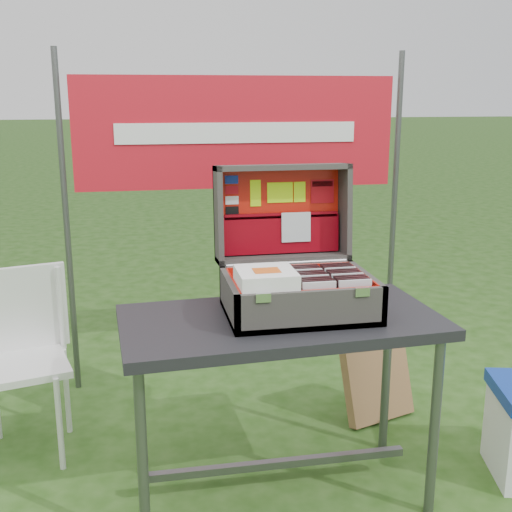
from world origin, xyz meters
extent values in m
plane|color=#204610|center=(0.00, 0.00, 0.00)|extent=(80.00, 80.00, 0.00)
cube|color=black|center=(-0.02, 0.02, 0.69)|extent=(1.17, 0.64, 0.04)
cylinder|color=#59595B|center=(-0.53, -0.21, 0.34)|extent=(0.04, 0.04, 0.67)
cylinder|color=#59595B|center=(0.49, -0.21, 0.34)|extent=(0.04, 0.04, 0.67)
cylinder|color=#59595B|center=(-0.53, 0.24, 0.34)|extent=(0.04, 0.04, 0.67)
cylinder|color=#59595B|center=(0.49, 0.24, 0.34)|extent=(0.04, 0.04, 0.67)
cube|color=#59595B|center=(-0.02, 0.02, 0.12)|extent=(0.99, 0.03, 0.03)
cube|color=#4F4D48|center=(0.05, 0.03, 0.72)|extent=(0.53, 0.38, 0.02)
cube|color=#4F4D48|center=(0.05, -0.14, 0.78)|extent=(0.53, 0.02, 0.14)
cube|color=#4F4D48|center=(0.05, 0.21, 0.78)|extent=(0.53, 0.02, 0.14)
cube|color=#4F4D48|center=(-0.20, 0.03, 0.78)|extent=(0.02, 0.38, 0.14)
cube|color=#4F4D48|center=(0.30, 0.03, 0.78)|extent=(0.02, 0.38, 0.14)
cube|color=red|center=(0.05, 0.03, 0.73)|extent=(0.48, 0.33, 0.01)
cube|color=silver|center=(-0.12, -0.15, 0.84)|extent=(0.05, 0.01, 0.03)
cube|color=silver|center=(0.22, -0.15, 0.84)|extent=(0.05, 0.01, 0.03)
cylinder|color=silver|center=(0.05, 0.22, 0.85)|extent=(0.47, 0.02, 0.02)
cube|color=#4F4D48|center=(0.05, 0.37, 1.03)|extent=(0.53, 0.05, 0.38)
cube|color=#4F4D48|center=(0.05, 0.32, 1.21)|extent=(0.53, 0.14, 0.03)
cube|color=#4F4D48|center=(0.05, 0.29, 0.86)|extent=(0.53, 0.14, 0.03)
cube|color=#4F4D48|center=(-0.20, 0.31, 1.03)|extent=(0.02, 0.17, 0.39)
cube|color=#4F4D48|center=(0.30, 0.31, 1.03)|extent=(0.02, 0.17, 0.39)
cube|color=red|center=(0.05, 0.35, 1.03)|extent=(0.48, 0.03, 0.33)
cube|color=red|center=(0.05, -0.13, 0.79)|extent=(0.48, 0.01, 0.12)
cube|color=red|center=(0.05, 0.20, 0.79)|extent=(0.48, 0.01, 0.12)
cube|color=red|center=(-0.19, 0.03, 0.79)|extent=(0.01, 0.33, 0.12)
cube|color=red|center=(0.29, 0.03, 0.79)|extent=(0.01, 0.33, 0.12)
cube|color=maroon|center=(0.05, 0.33, 0.94)|extent=(0.46, 0.04, 0.15)
cube|color=maroon|center=(0.05, 0.33, 1.02)|extent=(0.45, 0.02, 0.02)
cube|color=silver|center=(0.11, 0.31, 0.97)|extent=(0.12, 0.02, 0.12)
cube|color=#1933B2|center=(-0.14, 0.36, 1.16)|extent=(0.05, 0.01, 0.03)
cube|color=#B30C15|center=(-0.14, 0.36, 1.12)|extent=(0.05, 0.01, 0.03)
cube|color=white|center=(-0.14, 0.35, 1.08)|extent=(0.05, 0.01, 0.03)
cube|color=black|center=(-0.14, 0.35, 1.04)|extent=(0.05, 0.01, 0.03)
cube|color=#AEE70E|center=(-0.05, 0.35, 1.11)|extent=(0.04, 0.01, 0.10)
cube|color=#AEE70E|center=(0.05, 0.35, 1.11)|extent=(0.10, 0.01, 0.08)
cube|color=#AEE70E|center=(0.13, 0.35, 1.11)|extent=(0.05, 0.01, 0.08)
cube|color=#B30C15|center=(0.22, 0.35, 1.11)|extent=(0.09, 0.01, 0.09)
cube|color=black|center=(0.22, 0.36, 1.14)|extent=(0.08, 0.00, 0.02)
cube|color=silver|center=(0.08, -0.11, 0.80)|extent=(0.12, 0.01, 0.13)
cube|color=black|center=(0.08, -0.09, 0.80)|extent=(0.12, 0.01, 0.13)
cube|color=black|center=(0.08, -0.07, 0.80)|extent=(0.12, 0.01, 0.13)
cube|color=black|center=(0.08, -0.05, 0.80)|extent=(0.12, 0.01, 0.13)
cube|color=silver|center=(0.08, -0.03, 0.80)|extent=(0.12, 0.01, 0.13)
cube|color=black|center=(0.08, -0.01, 0.80)|extent=(0.12, 0.01, 0.13)
cube|color=black|center=(0.08, 0.02, 0.80)|extent=(0.12, 0.01, 0.13)
cube|color=black|center=(0.08, 0.04, 0.80)|extent=(0.12, 0.01, 0.13)
cube|color=silver|center=(0.08, 0.06, 0.80)|extent=(0.12, 0.01, 0.13)
cube|color=black|center=(0.08, 0.08, 0.80)|extent=(0.12, 0.01, 0.13)
cube|color=black|center=(0.08, 0.10, 0.80)|extent=(0.12, 0.01, 0.13)
cube|color=black|center=(0.08, 0.12, 0.80)|extent=(0.12, 0.01, 0.13)
cube|color=silver|center=(0.21, -0.11, 0.80)|extent=(0.12, 0.01, 0.13)
cube|color=black|center=(0.21, -0.09, 0.80)|extent=(0.12, 0.01, 0.13)
cube|color=black|center=(0.21, -0.07, 0.80)|extent=(0.12, 0.01, 0.13)
cube|color=black|center=(0.21, -0.05, 0.80)|extent=(0.12, 0.01, 0.13)
cube|color=silver|center=(0.21, -0.03, 0.80)|extent=(0.12, 0.01, 0.13)
cube|color=black|center=(0.21, -0.01, 0.80)|extent=(0.12, 0.01, 0.13)
cube|color=black|center=(0.21, 0.02, 0.80)|extent=(0.12, 0.01, 0.13)
cube|color=black|center=(0.21, 0.04, 0.80)|extent=(0.12, 0.01, 0.13)
cube|color=silver|center=(0.21, 0.06, 0.80)|extent=(0.12, 0.01, 0.13)
cube|color=black|center=(0.21, 0.08, 0.80)|extent=(0.12, 0.01, 0.13)
cube|color=black|center=(0.21, 0.10, 0.80)|extent=(0.12, 0.01, 0.13)
cube|color=black|center=(0.21, 0.12, 0.80)|extent=(0.12, 0.01, 0.13)
cube|color=white|center=(-0.09, -0.04, 0.85)|extent=(0.20, 0.20, 0.00)
cube|color=white|center=(-0.09, -0.04, 0.86)|extent=(0.20, 0.20, 0.00)
cube|color=white|center=(-0.09, -0.04, 0.86)|extent=(0.20, 0.20, 0.00)
cube|color=white|center=(-0.09, -0.04, 0.87)|extent=(0.20, 0.20, 0.00)
cube|color=white|center=(-0.09, -0.04, 0.87)|extent=(0.20, 0.20, 0.00)
cube|color=white|center=(-0.09, -0.04, 0.88)|extent=(0.20, 0.20, 0.00)
cube|color=white|center=(-0.09, -0.04, 0.88)|extent=(0.20, 0.20, 0.00)
cube|color=white|center=(-0.09, -0.04, 0.89)|extent=(0.20, 0.20, 0.00)
cube|color=white|center=(-0.09, -0.04, 0.89)|extent=(0.20, 0.20, 0.00)
cube|color=white|center=(-0.09, -0.04, 0.90)|extent=(0.20, 0.20, 0.00)
cube|color=#D85919|center=(-0.09, -0.05, 0.90)|extent=(0.09, 0.07, 0.00)
cube|color=silver|center=(-1.00, 0.48, 0.40)|extent=(0.43, 0.43, 0.03)
cube|color=silver|center=(-1.00, 0.65, 0.59)|extent=(0.35, 0.12, 0.37)
cylinder|color=silver|center=(-0.85, 0.33, 0.20)|extent=(0.02, 0.02, 0.40)
cylinder|color=silver|center=(-0.85, 0.63, 0.20)|extent=(0.02, 0.02, 0.40)
cylinder|color=silver|center=(-0.85, 0.65, 0.58)|extent=(0.02, 0.02, 0.37)
cube|color=#9D6845|center=(0.56, 0.51, 0.18)|extent=(0.38, 0.26, 0.37)
cylinder|color=#59595B|center=(-0.85, 1.10, 0.85)|extent=(0.03, 0.03, 1.70)
cylinder|color=#59595B|center=(0.85, 1.10, 0.85)|extent=(0.03, 0.03, 1.70)
cube|color=red|center=(0.00, 1.09, 1.30)|extent=(1.60, 0.02, 0.55)
cube|color=white|center=(0.00, 1.08, 1.30)|extent=(1.20, 0.00, 0.10)
camera|label=1|loc=(-0.51, -2.10, 1.48)|focal=45.00mm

